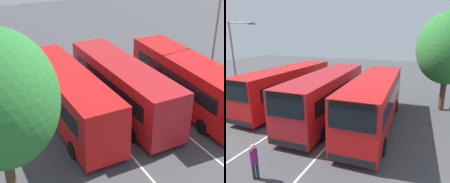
{
  "view_description": "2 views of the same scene",
  "coord_description": "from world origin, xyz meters",
  "views": [
    {
      "loc": [
        -17.15,
        9.5,
        11.29
      ],
      "look_at": [
        0.75,
        0.79,
        1.47
      ],
      "focal_mm": 54.18,
      "sensor_mm": 36.0,
      "label": 1
    },
    {
      "loc": [
        14.2,
        6.55,
        6.2
      ],
      "look_at": [
        -1.15,
        0.38,
        1.66
      ],
      "focal_mm": 33.46,
      "sensor_mm": 36.0,
      "label": 2
    }
  ],
  "objects": [
    {
      "name": "bus_far_left",
      "position": [
        -0.59,
        -4.2,
        1.87
      ],
      "size": [
        10.97,
        2.91,
        3.42
      ],
      "rotation": [
        0.0,
        0.0,
        -0.03
      ],
      "color": "red",
      "rests_on": "ground"
    },
    {
      "name": "street_lamp",
      "position": [
        1.26,
        -7.78,
        4.15
      ],
      "size": [
        0.54,
        2.36,
        7.18
      ],
      "rotation": [
        0.0,
        0.0,
        1.73
      ],
      "color": "gray",
      "rests_on": "ground"
    },
    {
      "name": "lane_stripe_inner_left",
      "position": [
        0.0,
        1.98,
        0.0
      ],
      "size": [
        16.32,
        0.22,
        0.01
      ],
      "primitive_type": "cube",
      "rotation": [
        0.0,
        0.0,
        -0.01
      ],
      "color": "silver",
      "rests_on": "ground"
    },
    {
      "name": "bus_center_right",
      "position": [
        0.7,
        3.78,
        1.87
      ],
      "size": [
        10.96,
        2.89,
        3.42
      ],
      "rotation": [
        0.0,
        0.0,
        0.03
      ],
      "color": "red",
      "rests_on": "ground"
    },
    {
      "name": "bus_center_left",
      "position": [
        0.55,
        0.15,
        1.87
      ],
      "size": [
        10.97,
        2.9,
        3.42
      ],
      "rotation": [
        0.0,
        0.0,
        0.03
      ],
      "color": "#AD191E",
      "rests_on": "ground"
    },
    {
      "name": "depot_tree",
      "position": [
        -4.57,
        8.4,
        5.13
      ],
      "size": [
        5.47,
        4.92,
        8.02
      ],
      "color": "#4C3823",
      "rests_on": "ground"
    },
    {
      "name": "pedestrian",
      "position": [
        8.2,
        0.22,
        1.0
      ],
      "size": [
        0.44,
        0.44,
        1.69
      ],
      "rotation": [
        0.0,
        0.0,
        3.67
      ],
      "color": "#232833",
      "rests_on": "ground"
    },
    {
      "name": "ground_plane",
      "position": [
        0.0,
        0.0,
        0.0
      ],
      "size": [
        76.21,
        76.21,
        0.0
      ],
      "primitive_type": "plane",
      "color": "#424244"
    },
    {
      "name": "lane_stripe_outer_left",
      "position": [
        0.0,
        -1.98,
        0.0
      ],
      "size": [
        16.32,
        0.22,
        0.01
      ],
      "primitive_type": "cube",
      "rotation": [
        0.0,
        0.0,
        -0.01
      ],
      "color": "silver",
      "rests_on": "ground"
    }
  ]
}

